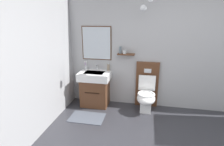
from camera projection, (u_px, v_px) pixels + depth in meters
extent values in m
cube|color=#A8A8AA|center=(179.00, 45.00, 3.68)|extent=(4.83, 0.12, 2.73)
cube|color=#4C301E|center=(97.00, 43.00, 3.94)|extent=(0.65, 0.02, 0.73)
cube|color=silver|center=(96.00, 43.00, 3.93)|extent=(0.61, 0.01, 0.69)
cube|color=#56331E|center=(126.00, 54.00, 3.81)|extent=(0.36, 0.14, 0.02)
cylinder|color=slate|center=(120.00, 50.00, 3.81)|extent=(0.05, 0.05, 0.15)
cylinder|color=silver|center=(125.00, 52.00, 3.79)|extent=(0.07, 0.07, 0.08)
sphere|color=silver|center=(150.00, 0.00, 3.20)|extent=(0.09, 0.09, 0.09)
sphere|color=silver|center=(143.00, 8.00, 3.29)|extent=(0.12, 0.12, 0.12)
cube|color=#A8A8AA|center=(2.00, 63.00, 2.24)|extent=(0.12, 4.14, 2.73)
cube|color=#474C56|center=(87.00, 118.00, 3.59)|extent=(0.68, 0.44, 0.01)
cube|color=#56331E|center=(95.00, 92.00, 4.07)|extent=(0.58, 0.46, 0.60)
cube|color=black|center=(92.00, 93.00, 3.82)|extent=(0.32, 0.01, 0.02)
cube|color=white|center=(95.00, 76.00, 3.95)|extent=(0.67, 0.50, 0.17)
cube|color=silver|center=(94.00, 73.00, 3.90)|extent=(0.42, 0.27, 0.03)
cylinder|color=silver|center=(97.00, 67.00, 4.10)|extent=(0.03, 0.03, 0.11)
cylinder|color=silver|center=(96.00, 66.00, 4.03)|extent=(0.02, 0.11, 0.02)
cube|color=#56331E|center=(147.00, 84.00, 3.98)|extent=(0.48, 0.10, 1.00)
cube|color=silver|center=(148.00, 71.00, 3.83)|extent=(0.15, 0.01, 0.09)
cube|color=white|center=(146.00, 103.00, 3.83)|extent=(0.22, 0.30, 0.34)
ellipsoid|color=white|center=(146.00, 98.00, 3.71)|extent=(0.37, 0.46, 0.24)
torus|color=white|center=(146.00, 94.00, 3.68)|extent=(0.35, 0.35, 0.04)
cube|color=white|center=(147.00, 83.00, 3.84)|extent=(0.35, 0.03, 0.33)
cylinder|color=silver|center=(86.00, 67.00, 4.12)|extent=(0.07, 0.07, 0.09)
cylinder|color=white|center=(86.00, 65.00, 4.10)|extent=(0.02, 0.04, 0.16)
cube|color=white|center=(86.00, 62.00, 4.06)|extent=(0.01, 0.02, 0.03)
cylinder|color=purple|center=(85.00, 65.00, 4.11)|extent=(0.02, 0.01, 0.15)
cube|color=white|center=(85.00, 62.00, 4.08)|extent=(0.01, 0.02, 0.03)
cylinder|color=gray|center=(108.00, 67.00, 4.02)|extent=(0.06, 0.06, 0.14)
cylinder|color=silver|center=(108.00, 63.00, 4.00)|extent=(0.02, 0.02, 0.04)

